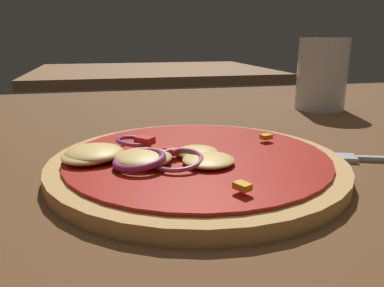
{
  "coord_description": "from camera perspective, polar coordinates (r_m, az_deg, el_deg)",
  "views": [
    {
      "loc": [
        -0.05,
        -0.31,
        0.15
      ],
      "look_at": [
        0.02,
        0.03,
        0.05
      ],
      "focal_mm": 35.36,
      "sensor_mm": 36.0,
      "label": 1
    }
  ],
  "objects": [
    {
      "name": "dining_table",
      "position": [
        0.34,
        -2.86,
        -7.2
      ],
      "size": [
        1.31,
        1.08,
        0.03
      ],
      "color": "brown",
      "rests_on": "ground"
    },
    {
      "name": "pizza",
      "position": [
        0.34,
        -0.12,
        -2.83
      ],
      "size": [
        0.26,
        0.26,
        0.03
      ],
      "color": "tan",
      "rests_on": "dining_table"
    },
    {
      "name": "fork",
      "position": [
        0.41,
        26.84,
        -2.13
      ],
      "size": [
        0.16,
        0.07,
        0.01
      ],
      "color": "silver",
      "rests_on": "dining_table"
    },
    {
      "name": "beer_glass",
      "position": [
        0.66,
        18.93,
        9.24
      ],
      "size": [
        0.08,
        0.08,
        0.11
      ],
      "color": "silver",
      "rests_on": "dining_table"
    },
    {
      "name": "background_table",
      "position": [
        1.45,
        -6.02,
        10.58
      ],
      "size": [
        0.84,
        0.64,
        0.03
      ],
      "color": "brown",
      "rests_on": "ground"
    }
  ]
}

